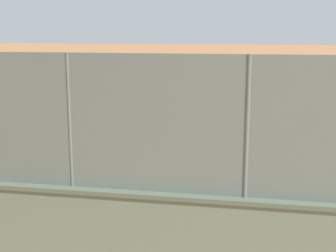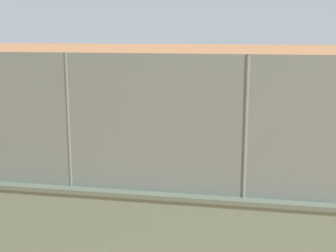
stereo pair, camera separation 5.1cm
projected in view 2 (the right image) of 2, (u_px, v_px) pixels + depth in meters
ground_plane at (197, 130)px, 20.77m from camera, size 260.00×260.00×0.00m
perimeter_wall at (155, 235)px, 8.25m from camera, size 28.08×0.57×1.63m
fence_panel_on_wall at (154, 124)px, 7.85m from camera, size 27.59×0.18×2.37m
player_crossing_court at (167, 101)px, 22.73m from camera, size 1.05×0.78×1.70m
player_at_service_line at (254, 110)px, 20.33m from camera, size 1.11×0.71×1.61m
player_baseline_waiting at (121, 119)px, 18.20m from camera, size 0.69×1.01×1.68m
sports_ball at (127, 101)px, 20.68m from camera, size 0.16×0.16×0.16m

